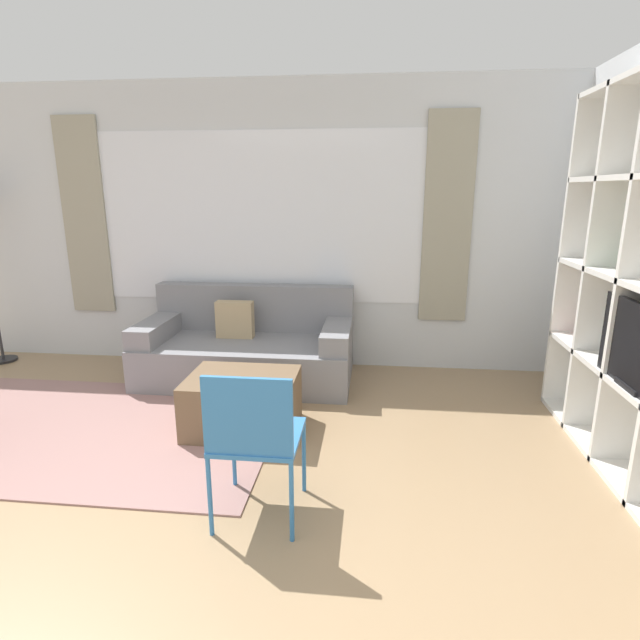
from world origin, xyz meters
name	(u,v)px	position (x,y,z in m)	size (l,w,h in m)	color
wall_back	(261,228)	(0.00, 3.36, 1.36)	(7.00, 0.11, 2.70)	silver
area_rug	(82,429)	(-1.01, 1.69, 0.01)	(2.86, 1.75, 0.01)	gray
couch_main	(248,348)	(-0.04, 2.87, 0.29)	(1.91, 0.93, 0.83)	gray
ottoman	(243,403)	(0.18, 1.83, 0.21)	(0.78, 0.60, 0.41)	brown
folding_chair	(255,433)	(0.53, 0.80, 0.52)	(0.44, 0.46, 0.86)	#3375B7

